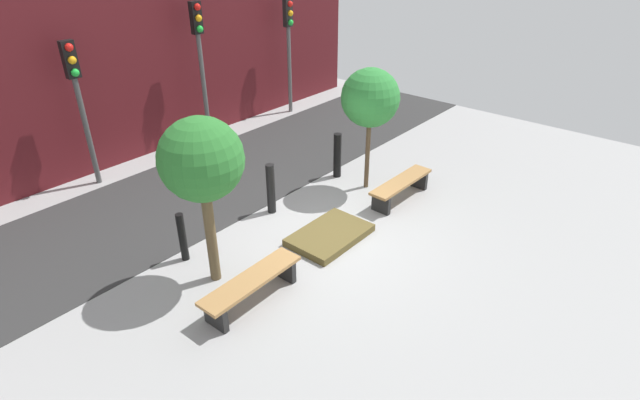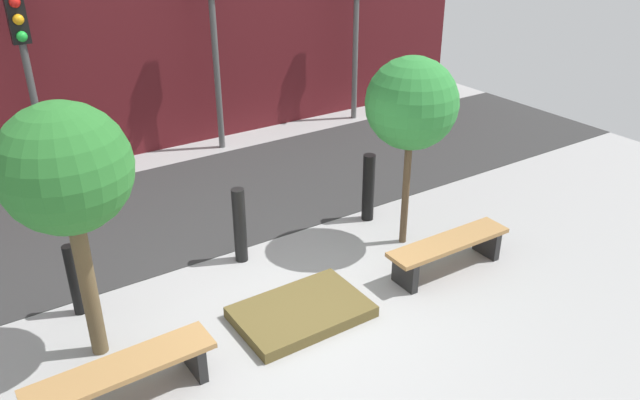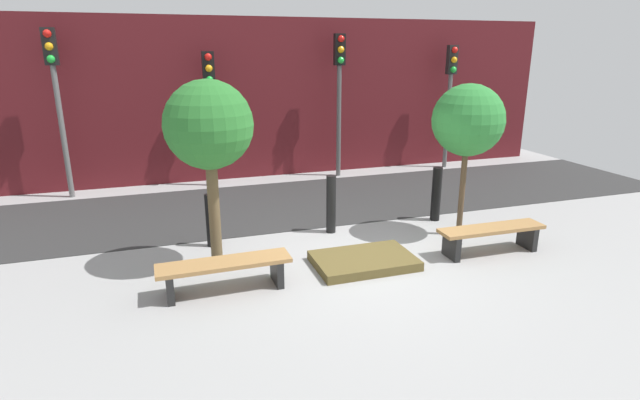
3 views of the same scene
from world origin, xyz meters
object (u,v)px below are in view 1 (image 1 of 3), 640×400
(bench_right, at_px, (401,186))
(tree_behind_left_bench, at_px, (201,161))
(bollard_left, at_px, (271,189))
(traffic_light_mid_west, at_px, (77,88))
(tree_behind_right_bench, at_px, (370,98))
(traffic_light_mid_east, at_px, (200,49))
(bollard_center, at_px, (337,155))
(bench_left, at_px, (252,284))
(bollard_far_left, at_px, (182,237))
(traffic_light_east, at_px, (289,36))
(planter_bed, at_px, (330,235))

(bench_right, xyz_separation_m, tree_behind_left_bench, (-4.45, 0.93, 1.88))
(bollard_left, height_order, traffic_light_mid_west, traffic_light_mid_west)
(tree_behind_right_bench, height_order, traffic_light_mid_east, traffic_light_mid_east)
(bench_right, height_order, tree_behind_right_bench, tree_behind_right_bench)
(bollard_center, relative_size, traffic_light_mid_west, 0.33)
(tree_behind_right_bench, bearing_deg, traffic_light_mid_east, 96.54)
(bench_left, relative_size, bollard_left, 1.72)
(bench_right, relative_size, bollard_far_left, 1.97)
(traffic_light_mid_west, relative_size, traffic_light_east, 0.96)
(planter_bed, xyz_separation_m, traffic_light_east, (4.97, 5.67, 2.30))
(planter_bed, distance_m, tree_behind_right_bench, 3.10)
(tree_behind_right_bench, height_order, bollard_center, tree_behind_right_bench)
(bollard_far_left, relative_size, traffic_light_east, 0.28)
(bench_left, xyz_separation_m, tree_behind_left_bench, (0.00, 0.93, 1.88))
(bollard_far_left, bearing_deg, traffic_light_mid_west, 82.10)
(tree_behind_left_bench, distance_m, traffic_light_east, 8.73)
(traffic_light_mid_west, bearing_deg, bench_right, -56.52)
(bollard_left, bearing_deg, bollard_center, 0.00)
(bollard_center, bearing_deg, traffic_light_east, 56.07)
(planter_bed, xyz_separation_m, bollard_left, (0.00, 1.58, 0.48))
(bench_right, distance_m, traffic_light_east, 6.79)
(bench_right, height_order, planter_bed, bench_right)
(traffic_light_east, bearing_deg, planter_bed, -131.25)
(bollard_left, bearing_deg, traffic_light_mid_east, 67.92)
(tree_behind_left_bench, relative_size, traffic_light_mid_west, 0.89)
(tree_behind_left_bench, relative_size, tree_behind_right_bench, 1.06)
(bench_right, height_order, traffic_light_mid_east, traffic_light_mid_east)
(tree_behind_left_bench, bearing_deg, planter_bed, -18.10)
(bollard_left, relative_size, traffic_light_mid_east, 0.30)
(bollard_far_left, bearing_deg, tree_behind_right_bench, -10.91)
(tree_behind_right_bench, relative_size, traffic_light_east, 0.81)
(tree_behind_left_bench, xyz_separation_m, traffic_light_east, (7.20, 4.94, 0.16))
(tree_behind_left_bench, relative_size, bollard_center, 2.68)
(traffic_light_mid_west, height_order, traffic_light_mid_east, traffic_light_mid_east)
(bench_left, relative_size, planter_bed, 1.19)
(bench_left, height_order, traffic_light_mid_east, traffic_light_mid_east)
(bollard_far_left, relative_size, bollard_center, 0.87)
(traffic_light_mid_east, bearing_deg, traffic_light_mid_west, -179.98)
(planter_bed, bearing_deg, traffic_light_mid_west, 106.29)
(bollard_far_left, distance_m, traffic_light_mid_west, 4.50)
(bollard_center, height_order, traffic_light_mid_west, traffic_light_mid_west)
(bollard_center, height_order, traffic_light_east, traffic_light_east)
(bollard_far_left, xyz_separation_m, traffic_light_mid_west, (0.57, 4.09, 1.80))
(bollard_left, relative_size, traffic_light_mid_west, 0.34)
(bench_right, xyz_separation_m, traffic_light_east, (2.75, 5.87, 2.04))
(traffic_light_east, bearing_deg, tree_behind_left_bench, -145.52)
(tree_behind_left_bench, xyz_separation_m, traffic_light_mid_east, (3.88, 4.94, 0.33))
(planter_bed, distance_m, tree_behind_left_bench, 3.17)
(traffic_light_mid_east, bearing_deg, planter_bed, -106.29)
(bench_right, relative_size, tree_behind_right_bench, 0.67)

